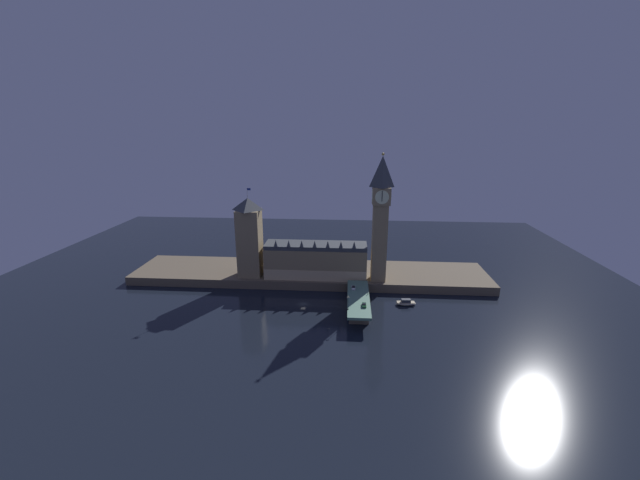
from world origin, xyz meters
TOP-DOWN VIEW (x-y plane):
  - ground_plane at (0.00, 0.00)m, footprint 400.00×400.00m
  - embankment at (0.00, 39.00)m, footprint 220.00×42.00m
  - parliament_hall at (4.60, 29.01)m, footprint 60.45×17.42m
  - clock_tower at (41.72, 25.70)m, footprint 10.41×10.52m
  - victoria_tower at (-35.04, 28.22)m, footprint 13.70×13.70m
  - bridge at (29.67, -5.00)m, footprint 11.42×46.00m
  - car_northbound_lead at (27.15, 5.57)m, footprint 2.12×4.78m
  - car_southbound_lead at (32.18, -15.46)m, footprint 2.11×4.60m
  - pedestrian_mid_walk at (34.69, -1.28)m, footprint 0.38×0.38m
  - street_lamp_near at (24.24, -19.72)m, footprint 1.34×0.60m
  - boat_downstream at (55.45, 3.06)m, footprint 11.00×4.62m

SIDE VIEW (x-z plane):
  - ground_plane at x=0.00m, z-range 0.00..0.00m
  - boat_downstream at x=55.45m, z-range -0.45..2.91m
  - embankment at x=0.00m, z-range 0.00..5.21m
  - bridge at x=29.67m, z-range 1.13..8.49m
  - car_southbound_lead at x=32.18m, z-range 7.32..8.79m
  - car_northbound_lead at x=27.15m, z-range 7.31..8.85m
  - pedestrian_mid_walk at x=34.69m, z-range 7.40..9.04m
  - street_lamp_near at x=24.24m, z-range 8.24..15.32m
  - parliament_hall at x=4.60m, z-range 3.21..27.59m
  - victoria_tower at x=-35.04m, z-range 2.33..55.86m
  - clock_tower at x=41.72m, z-range 7.43..81.23m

